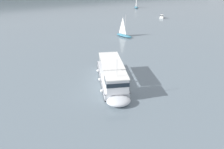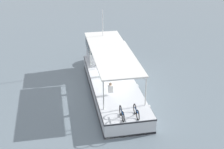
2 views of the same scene
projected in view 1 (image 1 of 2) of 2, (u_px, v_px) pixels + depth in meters
name	position (u px, v px, depth m)	size (l,w,h in m)	color
ground_plane	(111.00, 86.00, 29.66)	(400.00, 400.00, 0.00)	slate
ferry_main	(113.00, 80.00, 29.16)	(7.66, 12.93, 5.32)	silver
motorboat_far_right	(162.00, 17.00, 73.61)	(3.53, 3.39, 1.26)	white
sailboat_near_port	(124.00, 35.00, 52.38)	(2.65, 5.00, 5.40)	teal
sailboat_outer_anchorage	(136.00, 7.00, 95.12)	(3.58, 4.87, 5.40)	teal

